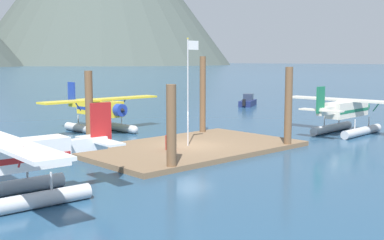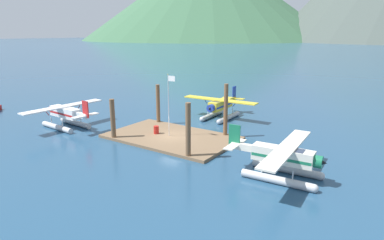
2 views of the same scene
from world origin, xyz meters
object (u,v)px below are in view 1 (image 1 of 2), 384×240
at_px(seaplane_yellow_bow_centre, 100,112).
at_px(boat_navy_open_east, 248,102).
at_px(seaplane_white_port_aft, 8,165).
at_px(fuel_drum, 170,142).
at_px(seaplane_cream_stbd_aft, 347,114).
at_px(flagpole, 189,80).

bearing_deg(seaplane_yellow_bow_centre, boat_navy_open_east, 14.36).
height_order(seaplane_white_port_aft, seaplane_yellow_bow_centre, same).
relative_size(seaplane_yellow_bow_centre, boat_navy_open_east, 2.37).
relative_size(fuel_drum, seaplane_yellow_bow_centre, 0.08).
distance_m(seaplane_cream_stbd_aft, boat_navy_open_east, 23.88).
distance_m(fuel_drum, seaplane_yellow_bow_centre, 11.20).
xyz_separation_m(flagpole, fuel_drum, (-1.77, -0.21, -3.73)).
bearing_deg(seaplane_cream_stbd_aft, seaplane_yellow_bow_centre, 134.17).
bearing_deg(seaplane_yellow_bow_centre, seaplane_cream_stbd_aft, -45.83).
relative_size(fuel_drum, seaplane_cream_stbd_aft, 0.08).
xyz_separation_m(seaplane_white_port_aft, seaplane_yellow_bow_centre, (13.40, 14.50, 0.00)).
height_order(flagpole, fuel_drum, flagpole).
relative_size(seaplane_white_port_aft, boat_navy_open_east, 2.37).
bearing_deg(boat_navy_open_east, seaplane_white_port_aft, -151.67).
relative_size(seaplane_white_port_aft, seaplane_yellow_bow_centre, 1.00).
relative_size(fuel_drum, boat_navy_open_east, 0.20).
bearing_deg(flagpole, boat_navy_open_east, 33.81).
distance_m(flagpole, fuel_drum, 4.13).
height_order(flagpole, seaplane_yellow_bow_centre, flagpole).
bearing_deg(seaplane_yellow_bow_centre, flagpole, -91.21).
height_order(flagpole, seaplane_white_port_aft, flagpole).
xyz_separation_m(seaplane_white_port_aft, seaplane_cream_stbd_aft, (26.94, 0.56, 0.00)).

